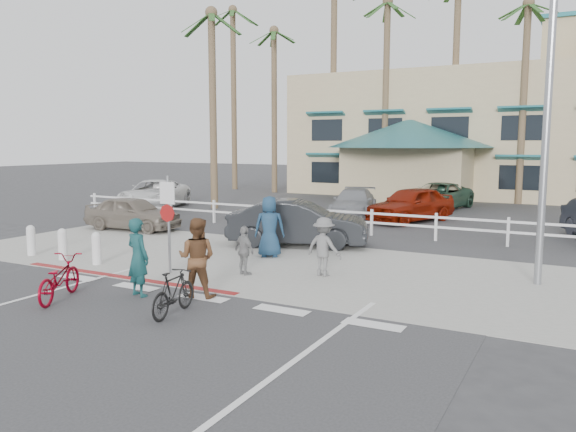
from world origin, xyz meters
The scene contains 33 objects.
ground centered at (0.00, 0.00, 0.00)m, with size 140.00×140.00×0.00m, color #333335.
bike_path centered at (0.00, -2.00, 0.00)m, with size 12.00×16.00×0.01m, color #333335.
sidewalk_plaza centered at (0.00, 4.50, 0.01)m, with size 22.00×7.00×0.01m, color gray.
cross_street centered at (0.00, 8.50, 0.00)m, with size 40.00×5.00×0.01m, color #333335.
parking_lot centered at (0.00, 18.00, 0.00)m, with size 50.00×16.00×0.01m, color #333335.
curb_red centered at (-3.00, 1.20, 0.01)m, with size 7.00×0.25×0.02m, color maroon.
rail_fence centered at (0.50, 10.50, 0.50)m, with size 29.40×0.16×1.00m, color silver, non-canonical shape.
building centered at (2.00, 31.00, 5.65)m, with size 28.00×16.00×11.30m, color tan, non-canonical shape.
sign_post centered at (-2.30, 2.20, 1.45)m, with size 0.50×0.10×2.90m, color gray, non-canonical shape.
bollard_0 centered at (-4.80, 2.00, 0.47)m, with size 0.26×0.26×0.95m, color silver, non-canonical shape.
bollard_1 centered at (-6.20, 2.00, 0.47)m, with size 0.26×0.26×0.95m, color silver, non-canonical shape.
bollard_2 centered at (-7.60, 2.00, 0.47)m, with size 0.26×0.26×0.95m, color silver, non-canonical shape.
streetlight_0 centered at (6.50, 5.50, 4.50)m, with size 0.60×2.00×9.00m, color gray, non-canonical shape.
palm_0 centered at (-16.00, 26.00, 7.50)m, with size 4.00×4.00×15.00m, color #21491C, non-canonical shape.
palm_1 centered at (-12.00, 25.00, 6.50)m, with size 4.00×4.00×13.00m, color #21491C, non-canonical shape.
palm_2 centered at (-8.00, 26.00, 8.00)m, with size 4.00×4.00×16.00m, color #21491C, non-canonical shape.
palm_3 centered at (-4.00, 25.00, 7.00)m, with size 4.00×4.00×14.00m, color #21491C, non-canonical shape.
palm_4 centered at (0.00, 26.00, 7.50)m, with size 4.00×4.00×15.00m, color #21491C, non-canonical shape.
palm_5 centered at (4.00, 25.00, 6.50)m, with size 4.00×4.00×13.00m, color #21491C, non-canonical shape.
palm_10 centered at (-10.00, 15.00, 6.00)m, with size 4.00×4.00×12.00m, color #21491C, non-canonical shape.
bike_red centered at (-2.74, -1.01, 0.48)m, with size 0.64×1.84×0.97m, color maroon.
rider_red centered at (-1.41, 0.06, 0.90)m, with size 0.65×0.43×1.79m, color #143F41.
bike_black centered at (0.22, -0.69, 0.46)m, with size 0.44×1.54×0.93m, color black.
rider_black centered at (-0.18, 0.62, 0.91)m, with size 0.88×0.69×1.81m, color brown.
pedestrian_a centered at (1.49, 3.81, 0.77)m, with size 1.00×0.57×1.55m, color slate.
pedestrian_child centered at (-0.38, 2.90, 0.65)m, with size 0.77×0.32×1.31m, color gray.
pedestrian_b centered at (-0.99, 5.28, 0.94)m, with size 0.92×0.60×1.87m, color navy.
car_white_sedan centered at (-1.09, 7.37, 0.77)m, with size 1.63×4.69×1.54m, color black.
car_red_compact centered at (-8.53, 7.37, 0.68)m, with size 1.61×3.99×1.36m, color slate.
lot_car_0 centered at (-12.73, 13.40, 0.76)m, with size 2.51×5.44×1.51m, color white.
lot_car_1 centered at (-2.26, 15.44, 0.65)m, with size 1.81×4.45×1.29m, color gray.
lot_car_2 centered at (0.62, 14.95, 0.77)m, with size 1.83×4.55×1.55m, color #721304.
lot_car_5 centered at (0.55, 20.20, 0.69)m, with size 2.30×4.98×1.38m, color #244434.
Camera 1 is at (7.45, -9.29, 3.46)m, focal length 35.00 mm.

